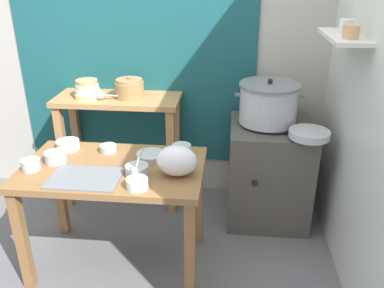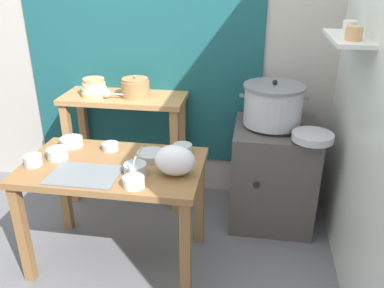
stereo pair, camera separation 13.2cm
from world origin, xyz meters
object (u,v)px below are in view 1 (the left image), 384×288
object	(u,v)px
prep_bowl_4	(31,164)
bowl_stack_enamel	(87,90)
prep_bowl_5	(137,170)
back_shelf_table	(119,124)
prep_bowl_2	(68,144)
prep_bowl_1	(108,148)
prep_bowl_7	(137,183)
ladle	(101,95)
plastic_bag	(177,161)
prep_table	(114,182)
prep_bowl_6	(182,148)
wide_pan	(309,134)
prep_bowl_0	(151,156)
prep_bowl_3	(56,157)
serving_tray	(85,178)
clay_pot	(130,89)
steamer_pot	(268,103)
stove_block	(268,171)

from	to	relation	value
prep_bowl_4	bowl_stack_enamel	bearing A→B (deg)	84.72
bowl_stack_enamel	prep_bowl_5	bearing A→B (deg)	-56.41
back_shelf_table	prep_bowl_2	world-z (taller)	back_shelf_table
prep_bowl_1	prep_bowl_7	world-z (taller)	prep_bowl_7
ladle	plastic_bag	world-z (taller)	ladle
prep_bowl_2	prep_bowl_4	world-z (taller)	prep_bowl_4
ladle	bowl_stack_enamel	bearing A→B (deg)	162.67
prep_table	back_shelf_table	world-z (taller)	back_shelf_table
prep_bowl_6	ladle	bearing A→B (deg)	144.45
plastic_bag	prep_bowl_5	xyz separation A→B (m)	(-0.23, -0.03, -0.05)
prep_table	back_shelf_table	size ratio (longest dim) A/B	1.15
wide_pan	prep_bowl_4	world-z (taller)	wide_pan
back_shelf_table	ladle	size ratio (longest dim) A/B	3.79
prep_bowl_1	prep_bowl_0	bearing A→B (deg)	-14.55
prep_bowl_1	prep_bowl_6	bearing A→B (deg)	5.54
prep_table	prep_bowl_2	distance (m)	0.44
back_shelf_table	prep_bowl_3	size ratio (longest dim) A/B	7.14
serving_tray	prep_bowl_5	size ratio (longest dim) A/B	2.29
prep_bowl_3	wide_pan	bearing A→B (deg)	14.37
wide_pan	ladle	bearing A→B (deg)	169.03
clay_pot	prep_bowl_3	world-z (taller)	clay_pot
prep_bowl_5	prep_bowl_7	bearing A→B (deg)	-76.92
prep_bowl_2	prep_bowl_5	world-z (taller)	prep_bowl_5
wide_pan	prep_bowl_2	bearing A→B (deg)	-172.36
prep_bowl_4	prep_bowl_5	xyz separation A→B (m)	(0.64, -0.01, 0.00)
serving_tray	wide_pan	world-z (taller)	wide_pan
prep_table	prep_bowl_5	size ratio (longest dim) A/B	6.29
bowl_stack_enamel	prep_bowl_6	distance (m)	0.96
clay_pot	plastic_bag	distance (m)	0.99
prep_bowl_5	bowl_stack_enamel	bearing A→B (deg)	123.59
prep_bowl_4	prep_bowl_6	size ratio (longest dim) A/B	0.90
steamer_pot	wide_pan	bearing A→B (deg)	-44.68
wide_pan	prep_bowl_4	size ratio (longest dim) A/B	2.44
prep_bowl_3	prep_bowl_4	xyz separation A→B (m)	(-0.11, -0.11, -0.00)
stove_block	plastic_bag	world-z (taller)	plastic_bag
wide_pan	prep_bowl_4	bearing A→B (deg)	-163.08
stove_block	prep_bowl_2	world-z (taller)	stove_block
plastic_bag	prep_bowl_4	distance (m)	0.87
prep_table	prep_bowl_4	distance (m)	0.50
prep_table	stove_block	world-z (taller)	stove_block
plastic_bag	prep_bowl_6	xyz separation A→B (m)	(-0.01, 0.31, -0.06)
prep_bowl_3	prep_bowl_6	xyz separation A→B (m)	(0.75, 0.22, -0.01)
prep_bowl_4	prep_bowl_5	bearing A→B (deg)	-0.88
steamer_pot	prep_table	bearing A→B (deg)	-144.79
stove_block	prep_bowl_0	world-z (taller)	stove_block
prep_bowl_7	prep_bowl_0	bearing A→B (deg)	89.14
clay_pot	prep_bowl_6	xyz separation A→B (m)	(0.47, -0.55, -0.22)
prep_bowl_6	prep_bowl_2	bearing A→B (deg)	-177.92
back_shelf_table	ladle	xyz separation A→B (m)	(-0.10, -0.08, 0.26)
prep_bowl_7	prep_bowl_6	bearing A→B (deg)	69.08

